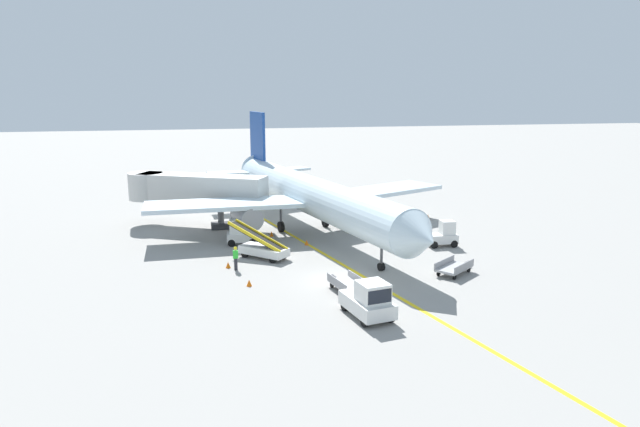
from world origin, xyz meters
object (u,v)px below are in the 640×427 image
baggage_tug_near_wing (240,234)px  safety_cone_nose_right (249,283)px  baggage_cart_loaded (347,284)px  jet_bridge (188,189)px  safety_cone_tail_area (228,265)px  baggage_tug_by_cargo_door (444,235)px  safety_cone_nose_left (271,234)px  belt_loader_forward_hold (263,248)px  ground_crew_marshaller (236,257)px  pushback_tug (369,301)px  safety_cone_wingtip_left (428,217)px  safety_cone_wingtip_right (307,242)px  airliner (310,195)px  baggage_cart_empty_trailing (454,268)px

baggage_tug_near_wing → safety_cone_nose_right: baggage_tug_near_wing is taller
baggage_cart_loaded → baggage_tug_near_wing: bearing=114.1°
jet_bridge → safety_cone_tail_area: 14.32m
baggage_tug_near_wing → baggage_cart_loaded: (5.71, -12.77, -0.46)m
baggage_tug_by_cargo_door → baggage_cart_loaded: size_ratio=0.64×
jet_bridge → baggage_cart_loaded: bearing=-64.3°
baggage_tug_by_cargo_door → safety_cone_nose_left: bearing=155.1°
belt_loader_forward_hold → ground_crew_marshaller: 3.36m
baggage_cart_loaded → safety_cone_nose_left: size_ratio=8.73×
pushback_tug → belt_loader_forward_hold: (-4.42, 12.89, -0.22)m
baggage_cart_loaded → pushback_tug: bearing=-89.0°
baggage_tug_by_cargo_door → safety_cone_tail_area: size_ratio=5.59×
jet_bridge → baggage_tug_by_cargo_door: bearing=-29.7°
safety_cone_wingtip_left → safety_cone_wingtip_right: 15.25m
baggage_tug_near_wing → safety_cone_nose_left: baggage_tug_near_wing is taller
safety_cone_nose_left → pushback_tug: bearing=-81.5°
belt_loader_forward_hold → safety_cone_tail_area: (-2.70, -1.94, -0.56)m
jet_bridge → safety_cone_nose_right: 18.60m
airliner → belt_loader_forward_hold: bearing=-126.3°
safety_cone_wingtip_left → safety_cone_wingtip_right: same height
baggage_tug_near_wing → ground_crew_marshaller: 6.84m
pushback_tug → safety_cone_wingtip_left: 26.34m
safety_cone_nose_left → baggage_cart_empty_trailing: bearing=-50.2°
airliner → safety_cone_nose_right: (-6.64, -13.03, -3.20)m
safety_cone_nose_right → safety_cone_wingtip_right: size_ratio=1.00×
baggage_cart_loaded → ground_crew_marshaller: ground_crew_marshaller is taller
airliner → baggage_cart_loaded: 15.67m
safety_cone_wingtip_left → safety_cone_nose_right: bearing=-139.7°
belt_loader_forward_hold → safety_cone_nose_left: bearing=76.7°
baggage_tug_near_wing → belt_loader_forward_hold: belt_loader_forward_hold is taller
safety_cone_nose_right → safety_cone_wingtip_left: size_ratio=1.00×
baggage_cart_loaded → safety_cone_tail_area: size_ratio=8.73×
baggage_cart_empty_trailing → safety_cone_wingtip_right: 12.81m
safety_cone_nose_left → safety_cone_nose_right: (-3.13, -12.59, 0.00)m
jet_bridge → safety_cone_wingtip_right: (9.33, -8.82, -3.32)m
pushback_tug → safety_cone_wingtip_right: 15.82m
safety_cone_wingtip_right → baggage_cart_empty_trailing: bearing=-48.4°
baggage_tug_by_cargo_door → baggage_cart_empty_trailing: baggage_tug_by_cargo_door is taller
belt_loader_forward_hold → safety_cone_tail_area: belt_loader_forward_hold is taller
airliner → ground_crew_marshaller: 12.11m
jet_bridge → baggage_cart_loaded: (9.74, -20.25, -3.07)m
airliner → baggage_cart_empty_trailing: airliner is taller
baggage_cart_empty_trailing → safety_cone_wingtip_right: baggage_cart_empty_trailing is taller
baggage_tug_by_cargo_door → pushback_tug: bearing=-128.1°
ground_crew_marshaller → safety_cone_wingtip_left: size_ratio=3.86×
belt_loader_forward_hold → pushback_tug: bearing=-71.1°
safety_cone_nose_left → baggage_cart_loaded: bearing=-79.3°
pushback_tug → safety_cone_nose_right: bearing=131.9°
safety_cone_wingtip_right → safety_cone_tail_area: 8.23m
baggage_cart_empty_trailing → safety_cone_wingtip_left: 17.41m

